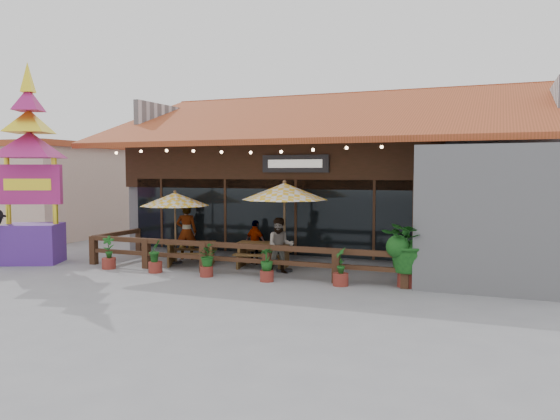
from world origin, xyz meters
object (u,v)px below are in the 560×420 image
at_px(tropical_plant, 409,243).
at_px(thai_sign_tower, 30,150).
at_px(umbrella_left, 175,200).
at_px(umbrella_right, 284,192).
at_px(picnic_table_right, 263,250).
at_px(picnic_table_left, 191,249).

bearing_deg(tropical_plant, thai_sign_tower, -176.33).
bearing_deg(tropical_plant, umbrella_left, 173.18).
bearing_deg(umbrella_right, tropical_plant, -13.10).
bearing_deg(umbrella_left, thai_sign_tower, -158.99).
xyz_separation_m(picnic_table_right, thai_sign_tower, (-7.20, -2.09, 3.12)).
xyz_separation_m(umbrella_right, tropical_plant, (3.73, -0.87, -1.23)).
bearing_deg(picnic_table_right, thai_sign_tower, -163.84).
xyz_separation_m(picnic_table_left, picnic_table_right, (2.30, 0.45, 0.03)).
distance_m(picnic_table_left, tropical_plant, 6.99).
bearing_deg(thai_sign_tower, umbrella_right, 11.39).
bearing_deg(thai_sign_tower, picnic_table_left, 18.43).
height_order(umbrella_right, picnic_table_left, umbrella_right).
bearing_deg(tropical_plant, umbrella_right, 166.90).
xyz_separation_m(umbrella_left, picnic_table_right, (2.89, 0.43, -1.54)).
distance_m(picnic_table_left, picnic_table_right, 2.35).
height_order(umbrella_left, picnic_table_left, umbrella_left).
height_order(umbrella_right, picnic_table_right, umbrella_right).
bearing_deg(picnic_table_left, tropical_plant, -7.22).
bearing_deg(umbrella_left, tropical_plant, -6.82).
distance_m(umbrella_left, picnic_table_left, 1.68).
bearing_deg(umbrella_right, picnic_table_left, 179.89).
relative_size(thai_sign_tower, tropical_plant, 3.49).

